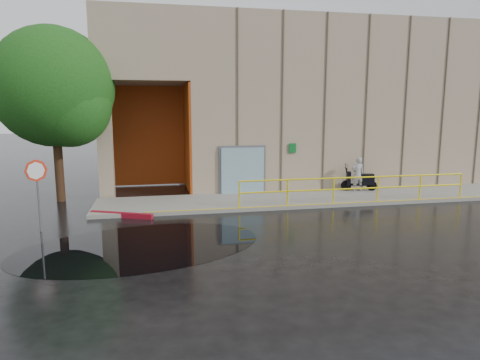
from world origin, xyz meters
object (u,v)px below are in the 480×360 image
(stop_sign, at_px, (37,179))
(red_curb, at_px, (121,215))
(person, at_px, (358,174))
(scooter, at_px, (360,175))
(tree_near, at_px, (57,92))

(stop_sign, height_order, red_curb, stop_sign)
(person, relative_size, scooter, 0.94)
(stop_sign, bearing_deg, red_curb, 17.23)
(tree_near, bearing_deg, stop_sign, -88.09)
(scooter, bearing_deg, person, -141.06)
(person, xyz_separation_m, tree_near, (-12.76, 1.03, 3.59))
(scooter, distance_m, stop_sign, 13.28)
(scooter, bearing_deg, red_curb, -153.17)
(red_curb, bearing_deg, tree_near, 127.74)
(scooter, xyz_separation_m, red_curb, (-10.37, -2.29, -0.77))
(scooter, xyz_separation_m, stop_sign, (-12.74, -3.67, 0.84))
(scooter, relative_size, stop_sign, 0.71)
(stop_sign, distance_m, tree_near, 5.43)
(scooter, bearing_deg, stop_sign, -149.55)
(stop_sign, xyz_separation_m, tree_near, (-0.15, 4.64, 2.81))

